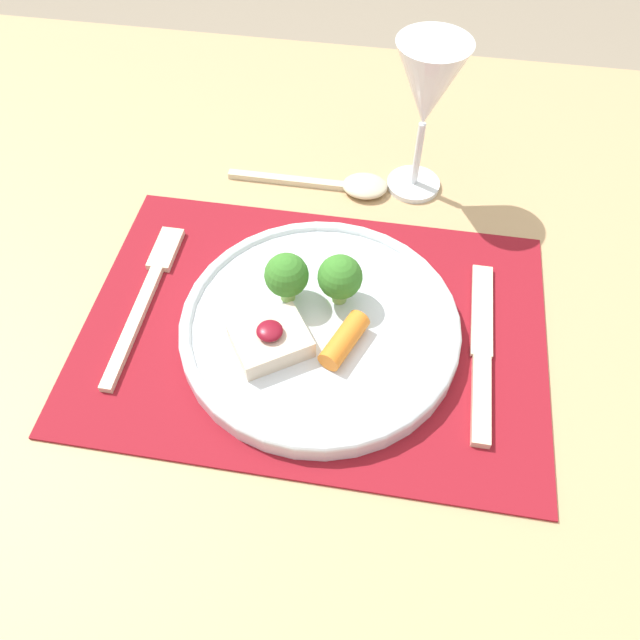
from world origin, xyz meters
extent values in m
plane|color=gray|center=(0.00, 0.00, 0.00)|extent=(8.00, 8.00, 0.00)
cube|color=tan|center=(0.00, 0.00, 0.71)|extent=(1.45, 1.02, 0.03)
cylinder|color=tan|center=(-0.65, 0.44, 0.35)|extent=(0.06, 0.06, 0.69)
cube|color=maroon|center=(0.00, 0.00, 0.73)|extent=(0.44, 0.31, 0.00)
cylinder|color=silver|center=(0.01, -0.01, 0.74)|extent=(0.26, 0.26, 0.02)
torus|color=silver|center=(0.01, -0.01, 0.74)|extent=(0.26, 0.26, 0.01)
cube|color=beige|center=(-0.03, -0.04, 0.75)|extent=(0.08, 0.08, 0.02)
ellipsoid|color=maroon|center=(-0.03, -0.04, 0.77)|extent=(0.02, 0.02, 0.01)
cylinder|color=#84B256|center=(0.02, 0.03, 0.75)|extent=(0.01, 0.01, 0.02)
sphere|color=#387A28|center=(0.02, 0.03, 0.78)|extent=(0.04, 0.04, 0.04)
cylinder|color=#84B256|center=(-0.03, 0.02, 0.75)|extent=(0.01, 0.01, 0.02)
sphere|color=#387A28|center=(-0.03, 0.02, 0.78)|extent=(0.04, 0.04, 0.04)
cylinder|color=orange|center=(0.03, -0.03, 0.75)|extent=(0.04, 0.06, 0.02)
cube|color=beige|center=(-0.17, -0.03, 0.73)|extent=(0.01, 0.14, 0.01)
cube|color=beige|center=(-0.17, 0.07, 0.73)|extent=(0.02, 0.06, 0.01)
cube|color=beige|center=(0.16, -0.06, 0.73)|extent=(0.02, 0.09, 0.01)
cube|color=beige|center=(0.16, 0.05, 0.73)|extent=(0.02, 0.11, 0.00)
cube|color=beige|center=(-0.07, 0.20, 0.73)|extent=(0.14, 0.01, 0.01)
ellipsoid|color=beige|center=(0.02, 0.20, 0.73)|extent=(0.05, 0.04, 0.01)
cylinder|color=white|center=(0.08, 0.22, 0.73)|extent=(0.06, 0.06, 0.01)
cylinder|color=white|center=(0.08, 0.22, 0.77)|extent=(0.01, 0.01, 0.08)
cone|color=white|center=(0.08, 0.22, 0.85)|extent=(0.07, 0.07, 0.09)
camera|label=1|loc=(0.06, -0.34, 1.21)|focal=35.00mm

